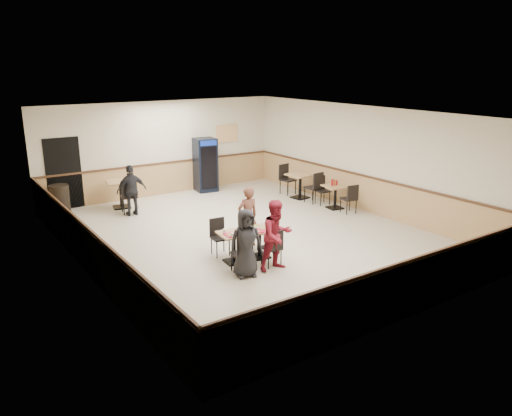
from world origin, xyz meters
TOP-DOWN VIEW (x-y plane):
  - ground at (0.00, 0.00)m, footprint 10.00×10.00m
  - room_shell at (1.78, 2.55)m, footprint 10.00×10.00m
  - main_table at (-0.89, -1.31)m, footprint 1.30×0.76m
  - main_chairs at (-0.94, -1.30)m, footprint 1.26×1.57m
  - diner_woman_left at (-1.38, -2.01)m, footprint 0.77×0.61m
  - diner_woman_right at (-0.67, -2.09)m, footprint 0.73×0.57m
  - diner_man_opposite at (-0.41, -0.61)m, footprint 0.53×0.36m
  - lone_diner at (-1.73, 3.28)m, footprint 0.85×0.38m
  - tabletop_clutter at (-0.93, -1.38)m, footprint 1.10×0.56m
  - side_table_near at (3.44, 0.58)m, footprint 0.74×0.74m
  - side_table_near_chair_south at (3.44, 0.02)m, footprint 0.46×0.46m
  - side_table_near_chair_north at (3.44, 1.13)m, footprint 0.46×0.46m
  - side_table_far at (3.33, 2.07)m, footprint 0.80×0.80m
  - side_table_far_chair_south at (3.33, 1.45)m, footprint 0.50×0.50m
  - side_table_far_chair_north at (3.33, 2.70)m, footprint 0.50×0.50m
  - condiment_caddy at (3.41, 0.63)m, footprint 0.23×0.06m
  - back_table at (-1.73, 4.20)m, footprint 0.89×0.89m
  - back_table_chair_lone at (-1.73, 3.55)m, footprint 0.56×0.56m
  - pepsi_cooler at (1.33, 4.59)m, footprint 0.75×0.76m
  - trash_bin at (-3.38, 4.55)m, footprint 0.53×0.53m

SIDE VIEW (x-z plane):
  - ground at x=0.00m, z-range 0.00..0.00m
  - trash_bin at x=-3.38m, z-range 0.00..0.84m
  - main_chairs at x=-0.94m, z-range 0.00..0.84m
  - side_table_near_chair_south at x=3.44m, z-range 0.00..0.88m
  - side_table_near_chair_north at x=3.44m, z-range 0.00..0.88m
  - main_table at x=-0.89m, z-range 0.11..0.77m
  - side_table_near at x=3.44m, z-range 0.11..0.81m
  - side_table_far_chair_south at x=3.33m, z-range 0.00..0.99m
  - side_table_far_chair_north at x=3.33m, z-range 0.00..0.99m
  - back_table_chair_lone at x=-1.73m, z-range 0.00..1.02m
  - side_table_far at x=3.33m, z-range 0.13..0.91m
  - back_table at x=-1.73m, z-range 0.13..0.94m
  - room_shell at x=1.78m, z-range -4.42..5.58m
  - tabletop_clutter at x=-0.93m, z-range 0.63..0.75m
  - diner_woman_left at x=-1.38m, z-range 0.00..1.39m
  - diner_man_opposite at x=-0.41m, z-range 0.00..1.43m
  - lone_diner at x=-1.73m, z-range 0.00..1.44m
  - diner_woman_right at x=-0.67m, z-range 0.00..1.49m
  - condiment_caddy at x=3.41m, z-range 0.68..0.88m
  - pepsi_cooler at x=1.33m, z-range 0.00..1.77m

